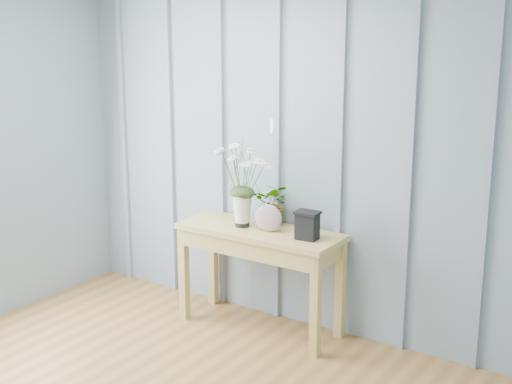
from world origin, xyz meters
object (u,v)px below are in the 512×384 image
Objects in this scene: felt_disc_vessel at (268,218)px; carved_box at (307,225)px; sideboard at (260,244)px; daisy_vase at (242,171)px.

felt_disc_vessel reaches higher than carved_box.
sideboard is 1.86× the size of daisy_vase.
sideboard is 0.45m from carved_box.
carved_box is at bearing -3.35° from sideboard.
carved_box is (0.31, -0.00, 0.00)m from felt_disc_vessel.
felt_disc_vessel is (0.08, -0.02, 0.21)m from sideboard.
felt_disc_vessel is at bearing 179.84° from carved_box.
felt_disc_vessel is 0.31m from carved_box.
daisy_vase is 0.62m from carved_box.
daisy_vase is 3.27× the size of felt_disc_vessel.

